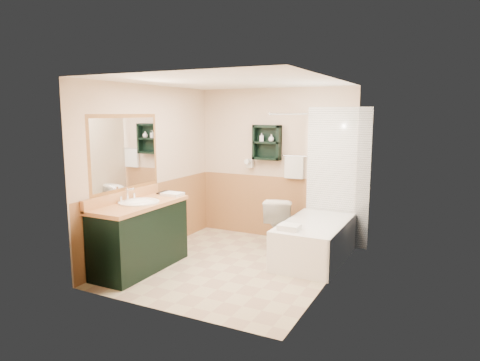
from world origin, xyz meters
name	(u,v)px	position (x,y,z in m)	size (l,w,h in m)	color
floor	(232,265)	(0.00, 0.00, 0.00)	(3.00, 3.00, 0.00)	#C6B890
back_wall	(275,164)	(0.00, 1.52, 1.20)	(2.60, 0.04, 2.40)	beige
left_wall	(150,170)	(-1.32, 0.00, 1.20)	(0.04, 3.00, 2.40)	beige
right_wall	(332,184)	(1.32, 0.00, 1.20)	(0.04, 3.00, 2.40)	beige
ceiling	(231,80)	(0.00, 0.00, 2.42)	(2.60, 3.00, 0.04)	white
wainscot_left	(153,218)	(-1.29, 0.00, 0.50)	(2.98, 2.98, 1.00)	#BC854C
wainscot_back	(274,207)	(0.00, 1.49, 0.50)	(2.58, 2.58, 1.00)	#BC854C
mirror_frame	(125,153)	(-1.27, -0.55, 1.50)	(1.30, 1.30, 1.00)	olive
mirror_glass	(125,153)	(-1.27, -0.55, 1.50)	(1.20, 1.20, 0.90)	white
tile_right	(343,187)	(1.28, 0.75, 1.05)	(1.50, 1.50, 2.10)	white
tile_back	(337,178)	(1.03, 1.48, 1.05)	(0.95, 0.95, 2.10)	white
tile_accent	(345,122)	(1.27, 0.75, 1.90)	(1.50, 1.50, 0.10)	#14492A
wall_shelf	(267,142)	(-0.10, 1.41, 1.55)	(0.45, 0.15, 0.55)	black
hair_dryer	(250,163)	(-0.40, 1.43, 1.20)	(0.10, 0.24, 0.18)	silver
towel_bar	(295,156)	(0.35, 1.45, 1.35)	(0.40, 0.06, 0.40)	white
curtain_rod	(291,114)	(0.53, 0.75, 2.00)	(0.03, 0.03, 1.60)	silver
shower_curtain	(294,174)	(0.53, 0.92, 1.15)	(1.05, 1.05, 1.70)	beige
vanity	(140,236)	(-0.99, -0.64, 0.44)	(0.59, 1.39, 0.88)	black
bathtub	(315,241)	(0.93, 0.71, 0.27)	(0.80, 1.50, 0.54)	white
toilet	(279,221)	(0.23, 1.14, 0.37)	(0.42, 0.75, 0.73)	white
counter_towel	(172,194)	(-0.89, -0.05, 0.90)	(0.27, 0.21, 0.04)	white
vanity_book	(160,185)	(-1.16, 0.03, 1.00)	(0.17, 0.02, 0.23)	black
tub_towel	(289,227)	(0.74, 0.18, 0.57)	(0.27, 0.22, 0.07)	white
soap_bottle_a	(262,139)	(-0.19, 1.40, 1.60)	(0.06, 0.13, 0.06)	white
soap_bottle_b	(271,139)	(-0.02, 1.40, 1.61)	(0.09, 0.11, 0.09)	white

